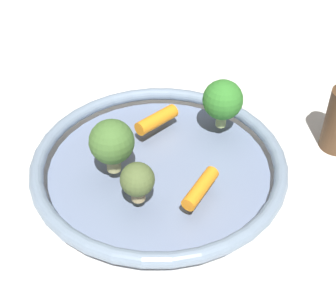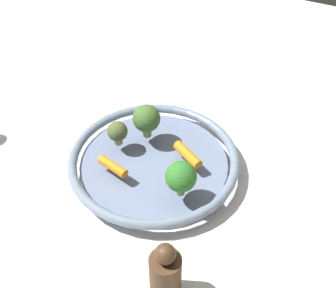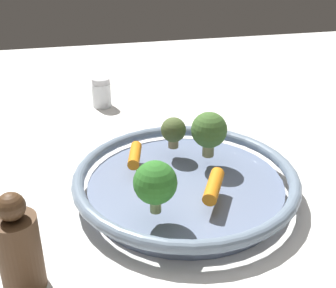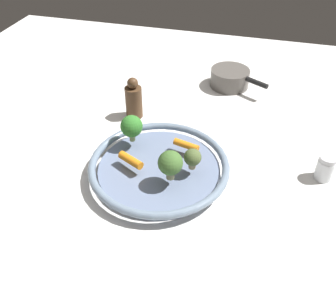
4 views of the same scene
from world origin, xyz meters
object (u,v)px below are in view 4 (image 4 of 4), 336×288
Objects in this scene: baby_carrot_back at (186,145)px; salt_shaker at (325,168)px; baby_carrot_center at (131,160)px; broccoli_floret_edge at (192,158)px; saucepan at (230,78)px; broccoli_floret_mid at (132,126)px; pepper_mill at (134,100)px; broccoli_floret_small at (170,163)px; serving_bowl at (159,168)px.

baby_carrot_back is 0.34m from salt_shaker.
baby_carrot_center is 1.31× the size of broccoli_floret_edge.
baby_carrot_back is at bearing 93.86° from salt_shaker.
broccoli_floret_edge is at bearing -157.34° from baby_carrot_back.
salt_shaker is 0.48m from saucepan.
pepper_mill is (0.17, 0.05, -0.03)m from broccoli_floret_mid.
broccoli_floret_edge is 0.49m from saucepan.
broccoli_floret_edge is 0.41× the size of pepper_mill.
broccoli_floret_edge is 0.27× the size of saucepan.
broccoli_floret_edge is at bearing -111.40° from broccoli_floret_mid.
baby_carrot_back is at bearing -87.97° from broccoli_floret_mid.
salt_shaker is at bearing -75.69° from baby_carrot_center.
serving_bowl is at bearing 40.70° from broccoli_floret_small.
baby_carrot_back is 0.91× the size of broccoli_floret_mid.
broccoli_floret_mid is at bearing 54.40° from serving_bowl.
baby_carrot_center is 1.04× the size of salt_shaker.
broccoli_floret_mid is (0.06, 0.09, 0.06)m from serving_bowl.
broccoli_floret_small is at bearing 172.82° from saucepan.
broccoli_floret_small is 1.12× the size of salt_shaker.
pepper_mill is at bearing 17.61° from baby_carrot_center.
broccoli_floret_mid is at bearing 68.60° from broccoli_floret_edge.
pepper_mill reaches higher than salt_shaker.
saucepan is (0.25, -0.25, -0.03)m from pepper_mill.
baby_carrot_back is (0.09, -0.11, -0.00)m from baby_carrot_center.
saucepan is at bearing -12.53° from serving_bowl.
baby_carrot_back is 0.25m from pepper_mill.
baby_carrot_back is (0.07, -0.05, 0.03)m from serving_bowl.
serving_bowl is 2.69× the size of pepper_mill.
broccoli_floret_edge is (0.02, -0.14, 0.02)m from baby_carrot_center.
broccoli_floret_edge is at bearing -42.34° from broccoli_floret_small.
baby_carrot_center is at bearing 161.44° from saucepan.
pepper_mill is at bearing 31.92° from serving_bowl.
salt_shaker reaches higher than serving_bowl.
serving_bowl is 0.09m from broccoli_floret_small.
serving_bowl is 1.78× the size of saucepan.
broccoli_floret_edge is at bearing -136.02° from pepper_mill.
broccoli_floret_edge is (-0.07, -0.03, 0.02)m from baby_carrot_back.
serving_bowl is 0.50m from saucepan.
pepper_mill is at bearing 33.56° from broccoli_floret_small.
baby_carrot_back is at bearing -36.58° from serving_bowl.
broccoli_floret_mid is (-0.00, 0.14, 0.03)m from baby_carrot_back.
baby_carrot_back reaches higher than serving_bowl.
salt_shaker is at bearing -86.68° from broccoli_floret_mid.
baby_carrot_center reaches higher than serving_bowl.
baby_carrot_back is 0.42m from saucepan.
saucepan is (0.51, -0.17, -0.02)m from baby_carrot_center.
baby_carrot_center is 1.04× the size of baby_carrot_back.
serving_bowl is at bearing 143.42° from baby_carrot_back.
serving_bowl is 0.07m from baby_carrot_center.
saucepan is (0.39, 0.28, -0.00)m from salt_shaker.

